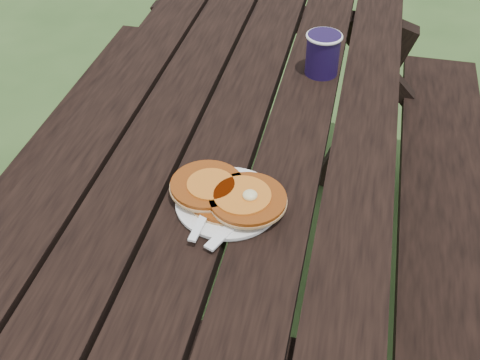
% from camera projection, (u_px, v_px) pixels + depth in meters
% --- Properties ---
extents(ground, '(60.00, 60.00, 0.00)m').
position_uv_depth(ground, '(239.00, 301.00, 1.93)').
color(ground, '#2D491F').
rests_on(ground, ground).
extents(picnic_table, '(1.36, 1.80, 0.75)m').
position_uv_depth(picnic_table, '(238.00, 219.00, 1.69)').
color(picnic_table, black).
rests_on(picnic_table, ground).
extents(plate, '(0.24, 0.24, 0.01)m').
position_uv_depth(plate, '(228.00, 203.00, 1.17)').
color(plate, white).
rests_on(plate, picnic_table).
extents(pancake_stack, '(0.23, 0.17, 0.04)m').
position_uv_depth(pancake_stack, '(228.00, 194.00, 1.16)').
color(pancake_stack, '#8F3F10').
rests_on(pancake_stack, plate).
extents(knife, '(0.09, 0.17, 0.00)m').
position_uv_depth(knife, '(238.00, 220.00, 1.12)').
color(knife, white).
rests_on(knife, plate).
extents(fork, '(0.04, 0.16, 0.01)m').
position_uv_depth(fork, '(202.00, 220.00, 1.11)').
color(fork, white).
rests_on(fork, plate).
extents(coffee_cup, '(0.09, 0.09, 0.11)m').
position_uv_depth(coffee_cup, '(323.00, 52.00, 1.51)').
color(coffee_cup, '#180D34').
rests_on(coffee_cup, picnic_table).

